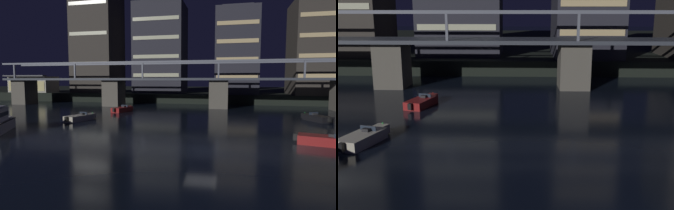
% 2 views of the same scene
% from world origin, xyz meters
% --- Properties ---
extents(far_riverbank, '(240.00, 80.00, 2.20)m').
position_xyz_m(far_riverbank, '(0.00, 82.41, 1.10)').
color(far_riverbank, black).
rests_on(far_riverbank, ground).
extents(river_bridge, '(95.98, 6.40, 9.38)m').
position_xyz_m(river_bridge, '(-0.00, 34.40, 4.12)').
color(river_bridge, '#605B51').
rests_on(river_bridge, ground).
extents(speedboat_near_center, '(2.78, 5.18, 1.16)m').
position_xyz_m(speedboat_near_center, '(-17.97, 12.61, 0.41)').
color(speedboat_near_center, beige).
rests_on(speedboat_near_center, ground).
extents(speedboat_mid_left, '(2.73, 5.19, 1.16)m').
position_xyz_m(speedboat_mid_left, '(-16.44, 24.23, 0.41)').
color(speedboat_mid_left, maroon).
rests_on(speedboat_mid_left, ground).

